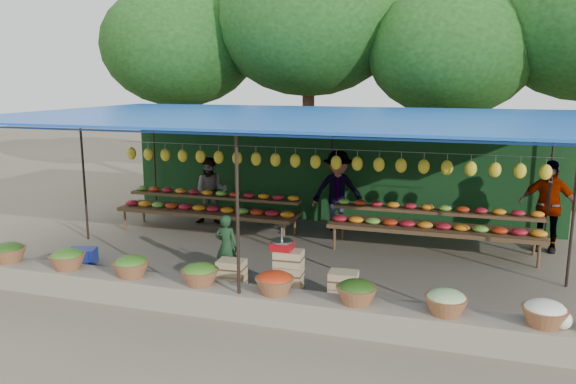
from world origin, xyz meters
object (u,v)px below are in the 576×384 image
(blue_crate_back, at_px, (82,256))
(blue_crate_front, at_px, (69,261))
(weighing_scale, at_px, (282,245))
(crate_counter, at_px, (287,278))
(vendor_seated, at_px, (226,247))

(blue_crate_back, bearing_deg, blue_crate_front, -112.19)
(blue_crate_back, bearing_deg, weighing_scale, -23.47)
(crate_counter, bearing_deg, vendor_seated, 159.77)
(weighing_scale, height_order, blue_crate_front, weighing_scale)
(weighing_scale, xyz_separation_m, vendor_seated, (-1.18, 0.47, -0.28))
(crate_counter, height_order, vendor_seated, vendor_seated)
(weighing_scale, xyz_separation_m, blue_crate_back, (-4.12, 0.34, -0.71))
(crate_counter, relative_size, vendor_seated, 2.04)
(blue_crate_front, bearing_deg, vendor_seated, 11.87)
(weighing_scale, distance_m, vendor_seated, 1.30)
(crate_counter, xyz_separation_m, vendor_seated, (-1.26, 0.47, 0.27))
(weighing_scale, bearing_deg, crate_counter, -0.00)
(weighing_scale, distance_m, blue_crate_back, 4.20)
(crate_counter, bearing_deg, weighing_scale, 180.00)
(vendor_seated, xyz_separation_m, blue_crate_front, (-2.97, -0.47, -0.42))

